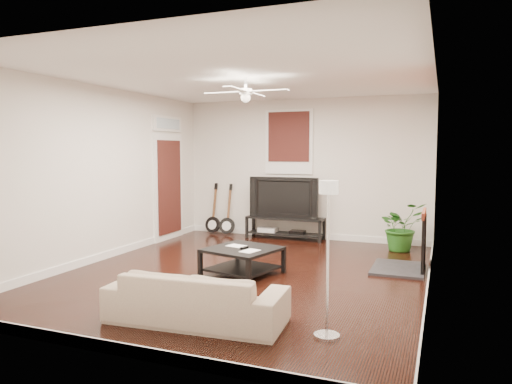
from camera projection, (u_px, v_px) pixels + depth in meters
room at (246, 177)px, 6.81m from camera, size 5.01×6.01×2.81m
brick_accent at (433, 177)px, 6.83m from camera, size 0.02×2.20×2.80m
fireplace at (410, 240)px, 7.02m from camera, size 0.80×1.10×0.92m
window_back at (289, 142)px, 9.63m from camera, size 1.00×0.06×1.30m
door_left at (169, 177)px, 9.49m from camera, size 0.08×1.00×2.50m
tv_stand at (285, 228)px, 9.61m from camera, size 1.57×0.42×0.44m
tv at (286, 197)px, 9.57m from camera, size 1.41×0.18×0.81m
coffee_table at (243, 261)px, 6.84m from camera, size 1.11×1.11×0.38m
sofa at (196, 297)px, 4.93m from camera, size 1.89×0.85×0.54m
floor_lamp at (328, 259)px, 4.49m from camera, size 0.26×0.26×1.51m
potted_plant at (401, 227)px, 8.44m from camera, size 1.03×1.02×0.87m
guitar_left at (213, 208)px, 10.14m from camera, size 0.35×0.25×1.09m
guitar_right at (227, 209)px, 9.98m from camera, size 0.35×0.26×1.09m
ceiling_fan at (246, 92)px, 6.71m from camera, size 1.24×1.24×0.32m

